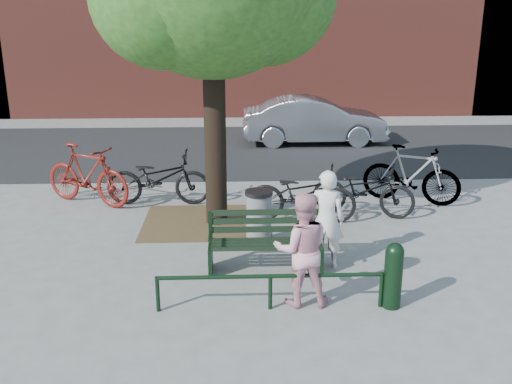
{
  "coord_description": "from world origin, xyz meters",
  "views": [
    {
      "loc": [
        -0.48,
        -8.08,
        3.78
      ],
      "look_at": [
        -0.1,
        1.0,
        0.97
      ],
      "focal_mm": 40.0,
      "sensor_mm": 36.0,
      "label": 1
    }
  ],
  "objects_px": {
    "person_left": "(326,219)",
    "parked_car": "(314,120)",
    "person_right": "(302,249)",
    "park_bench": "(265,240)",
    "bicycle_c": "(302,194)",
    "litter_bin": "(259,218)",
    "bollard": "(393,273)"
  },
  "relations": [
    {
      "from": "parked_car",
      "to": "park_bench",
      "type": "bearing_deg",
      "value": 166.91
    },
    {
      "from": "bicycle_c",
      "to": "park_bench",
      "type": "bearing_deg",
      "value": 169.47
    },
    {
      "from": "litter_bin",
      "to": "bicycle_c",
      "type": "relative_size",
      "value": 0.47
    },
    {
      "from": "litter_bin",
      "to": "bicycle_c",
      "type": "distance_m",
      "value": 1.46
    },
    {
      "from": "park_bench",
      "to": "person_left",
      "type": "bearing_deg",
      "value": 4.28
    },
    {
      "from": "person_left",
      "to": "bicycle_c",
      "type": "relative_size",
      "value": 0.76
    },
    {
      "from": "park_bench",
      "to": "bollard",
      "type": "bearing_deg",
      "value": -37.94
    },
    {
      "from": "park_bench",
      "to": "bicycle_c",
      "type": "xyz_separation_m",
      "value": [
        0.82,
        2.15,
        0.06
      ]
    },
    {
      "from": "person_left",
      "to": "bicycle_c",
      "type": "height_order",
      "value": "person_left"
    },
    {
      "from": "bicycle_c",
      "to": "parked_car",
      "type": "height_order",
      "value": "parked_car"
    },
    {
      "from": "park_bench",
      "to": "bicycle_c",
      "type": "distance_m",
      "value": 2.31
    },
    {
      "from": "bicycle_c",
      "to": "parked_car",
      "type": "xyz_separation_m",
      "value": [
        1.2,
        6.95,
        0.18
      ]
    },
    {
      "from": "park_bench",
      "to": "person_right",
      "type": "height_order",
      "value": "person_right"
    },
    {
      "from": "person_right",
      "to": "litter_bin",
      "type": "height_order",
      "value": "person_right"
    },
    {
      "from": "person_left",
      "to": "parked_car",
      "type": "xyz_separation_m",
      "value": [
        1.08,
        9.04,
        -0.07
      ]
    },
    {
      "from": "parked_car",
      "to": "person_left",
      "type": "bearing_deg",
      "value": 172.66
    },
    {
      "from": "parked_car",
      "to": "litter_bin",
      "type": "bearing_deg",
      "value": 165.12
    },
    {
      "from": "person_left",
      "to": "parked_car",
      "type": "bearing_deg",
      "value": -83.12
    },
    {
      "from": "park_bench",
      "to": "bicycle_c",
      "type": "bearing_deg",
      "value": 69.07
    },
    {
      "from": "person_right",
      "to": "bicycle_c",
      "type": "bearing_deg",
      "value": -96.92
    },
    {
      "from": "person_left",
      "to": "litter_bin",
      "type": "relative_size",
      "value": 1.62
    },
    {
      "from": "bollard",
      "to": "parked_car",
      "type": "height_order",
      "value": "parked_car"
    },
    {
      "from": "person_left",
      "to": "person_right",
      "type": "height_order",
      "value": "person_right"
    },
    {
      "from": "person_left",
      "to": "parked_car",
      "type": "distance_m",
      "value": 9.1
    },
    {
      "from": "litter_bin",
      "to": "bicycle_c",
      "type": "height_order",
      "value": "bicycle_c"
    },
    {
      "from": "litter_bin",
      "to": "parked_car",
      "type": "distance_m",
      "value": 8.39
    },
    {
      "from": "park_bench",
      "to": "person_left",
      "type": "relative_size",
      "value": 1.11
    },
    {
      "from": "person_right",
      "to": "bollard",
      "type": "height_order",
      "value": "person_right"
    },
    {
      "from": "person_right",
      "to": "parked_car",
      "type": "bearing_deg",
      "value": -98.92
    },
    {
      "from": "parked_car",
      "to": "person_right",
      "type": "bearing_deg",
      "value": 170.58
    },
    {
      "from": "bollard",
      "to": "litter_bin",
      "type": "xyz_separation_m",
      "value": [
        -1.7,
        2.27,
        -0.0
      ]
    },
    {
      "from": "person_right",
      "to": "litter_bin",
      "type": "relative_size",
      "value": 1.64
    }
  ]
}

